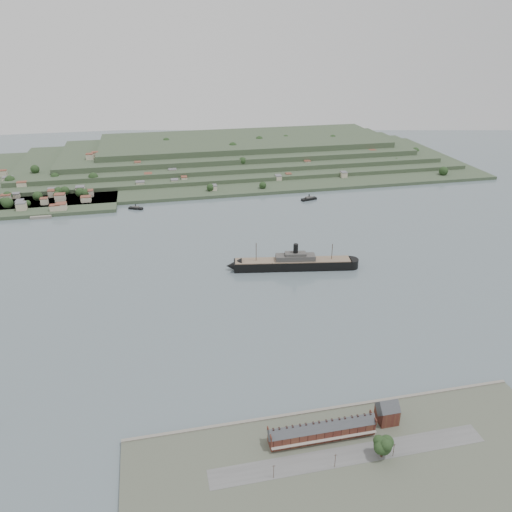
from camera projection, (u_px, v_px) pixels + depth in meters
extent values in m
plane|color=slate|center=(265.00, 286.00, 406.05)|extent=(1400.00, 1400.00, 0.00)
cube|color=#4C5142|center=(355.00, 466.00, 239.15)|extent=(220.00, 80.00, 2.00)
cube|color=gray|center=(327.00, 410.00, 273.56)|extent=(220.00, 2.00, 2.60)
cube|color=#595959|center=(350.00, 455.00, 244.01)|extent=(140.00, 12.00, 0.10)
cube|color=#4F221C|center=(322.00, 432.00, 253.03)|extent=(55.00, 8.00, 7.00)
cube|color=#3B3E43|center=(322.00, 427.00, 251.55)|extent=(55.60, 8.15, 8.15)
cube|color=#9F988D|center=(325.00, 440.00, 248.99)|extent=(55.00, 1.60, 0.25)
cube|color=#4F221C|center=(269.00, 434.00, 245.84)|extent=(0.50, 8.40, 3.00)
cube|color=#4F221C|center=(373.00, 417.00, 256.42)|extent=(0.50, 8.40, 3.00)
cube|color=black|center=(280.00, 430.00, 246.30)|extent=(0.90, 1.40, 3.20)
cube|color=black|center=(291.00, 429.00, 247.36)|extent=(0.90, 1.40, 3.20)
cube|color=black|center=(317.00, 424.00, 250.01)|extent=(0.90, 1.40, 3.20)
cube|color=black|center=(328.00, 423.00, 251.06)|extent=(0.90, 1.40, 3.20)
cube|color=black|center=(353.00, 418.00, 253.71)|extent=(0.90, 1.40, 3.20)
cube|color=black|center=(363.00, 417.00, 254.77)|extent=(0.90, 1.40, 3.20)
cube|color=#4F221C|center=(387.00, 414.00, 263.36)|extent=(10.00, 10.00, 9.00)
cube|color=#3B3E43|center=(388.00, 408.00, 261.46)|extent=(10.40, 10.18, 10.18)
cube|color=#31442D|center=(209.00, 169.00, 724.01)|extent=(760.00, 260.00, 4.00)
cube|color=#31442D|center=(220.00, 161.00, 748.09)|extent=(680.00, 220.00, 5.00)
cube|color=#31442D|center=(228.00, 155.00, 761.93)|extent=(600.00, 200.00, 6.00)
cube|color=#31442D|center=(236.00, 148.00, 775.35)|extent=(520.00, 180.00, 7.00)
cube|color=#31442D|center=(243.00, 141.00, 788.35)|extent=(440.00, 160.00, 8.00)
cube|color=#31442D|center=(52.00, 203.00, 588.13)|extent=(150.00, 90.00, 4.00)
cube|color=gray|center=(42.00, 216.00, 550.23)|extent=(22.00, 14.00, 2.80)
cube|color=black|center=(293.00, 264.00, 432.96)|extent=(102.68, 29.84, 7.92)
cone|color=black|center=(234.00, 266.00, 430.57)|extent=(15.59, 15.59, 13.58)
cylinder|color=black|center=(350.00, 263.00, 435.34)|extent=(13.58, 13.58, 7.92)
cube|color=#796550|center=(293.00, 260.00, 431.14)|extent=(100.26, 28.36, 0.68)
cube|color=#44423F|center=(295.00, 257.00, 430.19)|extent=(35.14, 15.53, 4.53)
cube|color=#44423F|center=(296.00, 254.00, 428.90)|extent=(19.14, 10.74, 2.83)
cylinder|color=black|center=(296.00, 250.00, 427.09)|extent=(4.07, 4.07, 10.18)
cylinder|color=#402C1D|center=(256.00, 253.00, 426.45)|extent=(0.57, 0.57, 18.10)
cylinder|color=#402C1D|center=(332.00, 252.00, 430.00)|extent=(0.57, 0.57, 15.84)
cube|color=black|center=(136.00, 208.00, 573.13)|extent=(17.07, 11.13, 2.22)
cube|color=#44423F|center=(136.00, 207.00, 572.43)|extent=(8.35, 6.48, 1.67)
cylinder|color=black|center=(135.00, 205.00, 571.65)|extent=(0.93, 0.93, 3.24)
cube|color=black|center=(309.00, 199.00, 602.90)|extent=(20.44, 10.17, 2.63)
cube|color=#44423F|center=(309.00, 197.00, 602.07)|extent=(9.67, 6.43, 1.97)
cylinder|color=black|center=(309.00, 196.00, 601.14)|extent=(1.09, 1.09, 3.83)
cylinder|color=#402C1D|center=(382.00, 453.00, 242.41)|extent=(1.18, 1.18, 4.90)
sphere|color=black|center=(383.00, 446.00, 240.54)|extent=(8.81, 8.81, 8.81)
sphere|color=black|center=(387.00, 442.00, 241.47)|extent=(6.85, 6.85, 6.85)
sphere|color=black|center=(380.00, 448.00, 238.66)|extent=(6.27, 6.27, 6.27)
sphere|color=black|center=(386.00, 445.00, 237.70)|extent=(5.88, 5.88, 5.88)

